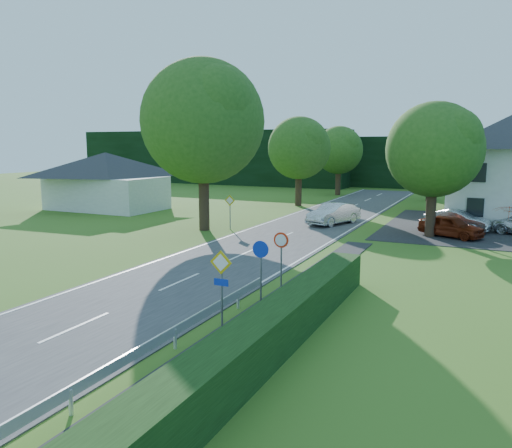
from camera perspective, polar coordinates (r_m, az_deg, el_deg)
The scene contains 25 objects.
road at distance 28.69m, azimuth 0.25°, elevation -2.74°, with size 7.00×80.00×0.04m, color #373739.
footpath at distance 11.73m, azimuth -16.29°, elevation -21.29°, with size 1.50×44.00×0.04m, color #232325.
parking_pad at distance 38.90m, azimuth 25.13°, elevation -0.48°, with size 14.00×16.00×0.04m, color #232325.
line_edge_left at distance 30.17m, azimuth -5.35°, elevation -2.14°, with size 0.12×80.00×0.01m, color white.
line_edge_right at distance 27.50m, azimuth 6.41°, elevation -3.26°, with size 0.12×80.00×0.01m, color white.
line_centre at distance 28.68m, azimuth 0.25°, elevation -2.69°, with size 0.12×80.00×0.01m, color white, non-canonical shape.
tree_main at distance 34.45m, azimuth -6.07°, elevation 8.90°, with size 9.40×9.40×11.64m, color #285018, non-canonical shape.
tree_left_far at distance 48.51m, azimuth 4.92°, elevation 7.13°, with size 7.00×7.00×8.58m, color #285018, non-canonical shape.
tree_right_far at distance 47.73m, azimuth 19.52°, elevation 6.93°, with size 7.40×7.40×9.09m, color #285018, non-canonical shape.
tree_left_back at distance 59.77m, azimuth 9.41°, elevation 7.15°, with size 6.60×6.60×8.07m, color #285018, non-canonical shape.
tree_right_back at distance 55.81m, azimuth 19.31°, elevation 6.38°, with size 6.20×6.20×7.56m, color #285018, non-canonical shape.
tree_right_mid at distance 33.67m, azimuth 19.58°, elevation 5.82°, with size 7.00×7.00×8.58m, color #285018, non-canonical shape.
treeline_left at distance 78.38m, azimuth -5.40°, elevation 7.63°, with size 44.00×6.00×8.00m, color black.
treeline_right at distance 71.60m, azimuth 22.27°, elevation 6.47°, with size 30.00×5.00×7.00m, color black.
bungalow_left at distance 47.77m, azimuth -16.73°, elevation 4.86°, with size 11.00×6.50×5.20m.
streetlight at distance 35.69m, azimuth 19.23°, elevation 6.27°, with size 2.03×0.18×8.00m.
sign_priority_right at distance 15.95m, azimuth -4.00°, elevation -5.80°, with size 0.78×0.09×2.59m.
sign_roundabout at distance 18.58m, azimuth 0.54°, elevation -4.03°, with size 0.64×0.08×2.37m.
sign_speed_limit at distance 20.34m, azimuth 2.88°, elevation -2.62°, with size 0.64×0.11×2.37m.
sign_priority_left at distance 34.80m, azimuth -3.00°, elevation 2.17°, with size 0.78×0.09×2.44m.
moving_car at distance 37.44m, azimuth 8.86°, elevation 1.17°, with size 1.65×4.73×1.56m, color silver.
motorcycle at distance 37.78m, azimuth 8.46°, elevation 0.84°, with size 0.68×1.94×1.02m, color black.
parked_car_red at distance 34.17m, azimuth 21.39°, elevation -0.25°, with size 1.63×4.06×1.38m, color maroon.
parked_car_silver_a at distance 36.87m, azimuth 21.99°, elevation 0.38°, with size 1.49×4.27×1.41m, color #B5B6BA.
parasol at distance 37.12m, azimuth 26.88°, elevation 0.46°, with size 2.03×2.07×1.86m, color #DA4011.
Camera 1 is at (11.85, -5.46, 5.87)m, focal length 35.00 mm.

